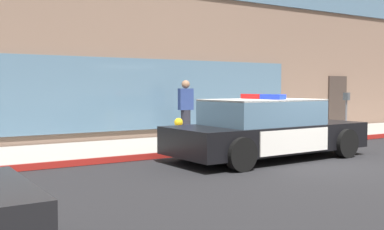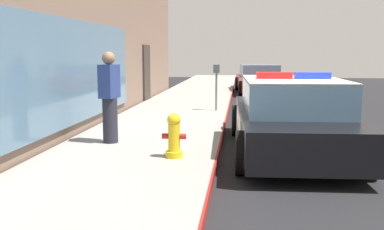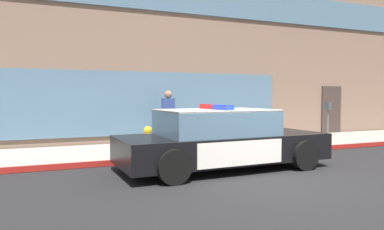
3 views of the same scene
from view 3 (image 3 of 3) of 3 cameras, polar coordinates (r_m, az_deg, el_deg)
name	(u,v)px [view 3 (image 3 of 3)]	position (r m, az deg, el deg)	size (l,w,h in m)	color
ground	(272,175)	(7.84, 12.68, -9.43)	(48.00, 48.00, 0.00)	black
sidewalk	(199,148)	(11.12, 1.20, -5.29)	(48.00, 2.96, 0.15)	gray
curb_red_paint	(221,155)	(9.79, 4.74, -6.44)	(28.80, 0.04, 0.14)	maroon
storefront_building	(130,56)	(16.61, -9.93, 9.38)	(25.11, 9.09, 7.07)	#7A6051
police_cruiser	(221,140)	(8.26, 4.66, -3.96)	(4.91, 2.22, 1.49)	black
fire_hydrant	(148,140)	(9.68, -7.03, -4.00)	(0.34, 0.39, 0.73)	gold
pedestrian_on_sidewalk	(168,117)	(11.25, -3.83, -0.39)	(0.44, 0.34, 1.71)	#23232D
parking_meter	(328,115)	(12.31, 20.96, 0.02)	(0.12, 0.18, 1.34)	slate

